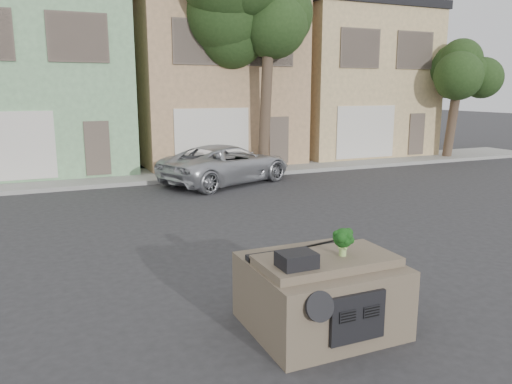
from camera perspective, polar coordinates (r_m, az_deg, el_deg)
ground_plane at (r=10.06m, az=-1.63°, el=-8.05°), size 120.00×120.00×0.00m
sidewalk at (r=19.88m, az=-13.06°, el=1.75°), size 40.00×3.00×0.15m
townhouse_mint at (r=23.29m, az=-24.06°, el=11.61°), size 7.20×8.20×7.55m
townhouse_tan at (r=24.47m, az=-5.83°, el=12.49°), size 7.20×8.20×7.55m
townhouse_beige at (r=27.72m, az=9.45°, el=12.29°), size 7.20×8.20×7.55m
silver_pickup at (r=18.42m, az=-3.32°, el=1.02°), size 5.66×4.16×1.43m
tree_near at (r=20.47m, az=1.07°, el=14.06°), size 4.40×4.00×8.50m
tree_far at (r=26.25m, az=21.65°, el=9.99°), size 3.20×3.00×6.00m
car_dashboard at (r=7.34m, az=7.33°, el=-11.11°), size 2.00×1.80×1.12m
instrument_hump at (r=6.55m, az=4.66°, el=-7.72°), size 0.48×0.38×0.20m
wiper_arm at (r=7.59m, az=7.79°, el=-5.77°), size 0.69×0.15×0.02m
broccoli at (r=7.03m, az=9.91°, el=-5.62°), size 0.47×0.47×0.40m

